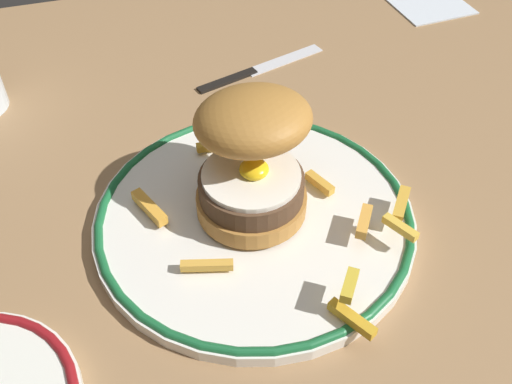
{
  "coord_description": "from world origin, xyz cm",
  "views": [
    {
      "loc": [
        -13.2,
        -35.42,
        40.96
      ],
      "look_at": [
        -2.28,
        -0.5,
        4.6
      ],
      "focal_mm": 41.34,
      "sensor_mm": 36.0,
      "label": 1
    }
  ],
  "objects_px": {
    "dinner_plate": "(256,221)",
    "burger": "(252,153)",
    "napkin": "(425,0)",
    "knife": "(252,71)"
  },
  "relations": [
    {
      "from": "dinner_plate",
      "to": "napkin",
      "type": "distance_m",
      "value": 0.51
    },
    {
      "from": "napkin",
      "to": "burger",
      "type": "bearing_deg",
      "value": -138.11
    },
    {
      "from": "dinner_plate",
      "to": "knife",
      "type": "bearing_deg",
      "value": 73.84
    },
    {
      "from": "dinner_plate",
      "to": "knife",
      "type": "height_order",
      "value": "dinner_plate"
    },
    {
      "from": "burger",
      "to": "dinner_plate",
      "type": "bearing_deg",
      "value": -98.47
    },
    {
      "from": "burger",
      "to": "napkin",
      "type": "bearing_deg",
      "value": 41.89
    },
    {
      "from": "dinner_plate",
      "to": "burger",
      "type": "relative_size",
      "value": 2.17
    },
    {
      "from": "burger",
      "to": "knife",
      "type": "bearing_deg",
      "value": 73.12
    },
    {
      "from": "burger",
      "to": "knife",
      "type": "height_order",
      "value": "burger"
    },
    {
      "from": "burger",
      "to": "napkin",
      "type": "distance_m",
      "value": 0.5
    }
  ]
}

